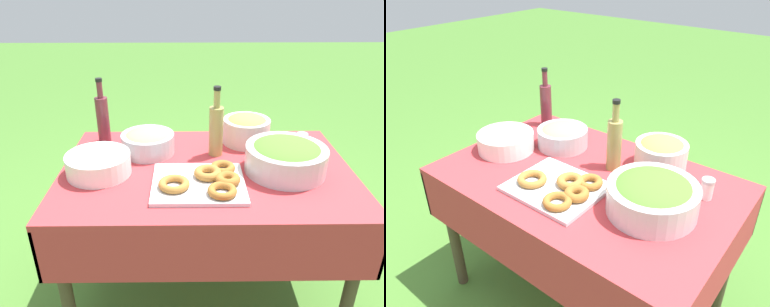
# 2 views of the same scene
# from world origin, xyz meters

# --- Properties ---
(ground_plane) EXTENTS (14.00, 14.00, 0.00)m
(ground_plane) POSITION_xyz_m (0.00, 0.00, 0.00)
(ground_plane) COLOR #477A2D
(picnic_table) EXTENTS (1.19, 0.77, 0.68)m
(picnic_table) POSITION_xyz_m (0.00, 0.00, 0.58)
(picnic_table) COLOR #B73338
(picnic_table) RESTS_ON ground_plane
(salad_bowl) EXTENTS (0.32, 0.32, 0.13)m
(salad_bowl) POSITION_xyz_m (0.31, -0.03, 0.75)
(salad_bowl) COLOR silver
(salad_bowl) RESTS_ON picnic_table
(pasta_bowl) EXTENTS (0.23, 0.23, 0.11)m
(pasta_bowl) POSITION_xyz_m (-0.25, 0.15, 0.74)
(pasta_bowl) COLOR #B2B7BC
(pasta_bowl) RESTS_ON picnic_table
(donut_platter) EXTENTS (0.35, 0.31, 0.05)m
(donut_platter) POSITION_xyz_m (-0.02, -0.14, 0.70)
(donut_platter) COLOR silver
(donut_platter) RESTS_ON picnic_table
(plate_stack) EXTENTS (0.26, 0.26, 0.08)m
(plate_stack) POSITION_xyz_m (-0.43, -0.04, 0.72)
(plate_stack) COLOR white
(plate_stack) RESTS_ON picnic_table
(olive_oil_bottle) EXTENTS (0.06, 0.06, 0.31)m
(olive_oil_bottle) POSITION_xyz_m (0.05, 0.13, 0.80)
(olive_oil_bottle) COLOR #998E4C
(olive_oil_bottle) RESTS_ON picnic_table
(wine_bottle) EXTENTS (0.06, 0.06, 0.30)m
(wine_bottle) POSITION_xyz_m (-0.47, 0.27, 0.80)
(wine_bottle) COLOR maroon
(wine_bottle) RESTS_ON picnic_table
(olive_bowl) EXTENTS (0.22, 0.22, 0.14)m
(olive_bowl) POSITION_xyz_m (0.20, 0.25, 0.75)
(olive_bowl) COLOR silver
(olive_bowl) RESTS_ON picnic_table
(salt_shaker) EXTENTS (0.05, 0.05, 0.08)m
(salt_shaker) POSITION_xyz_m (0.44, 0.17, 0.72)
(salt_shaker) COLOR white
(salt_shaker) RESTS_ON picnic_table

